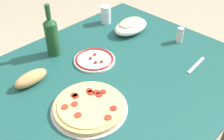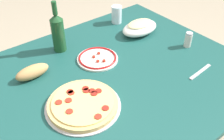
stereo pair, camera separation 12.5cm
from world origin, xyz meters
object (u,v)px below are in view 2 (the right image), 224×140
Objects in this scene: water_glass at (117,14)px; side_plate_near at (98,58)px; pepperoni_pizza at (83,104)px; wine_bottle at (58,32)px; baked_pasta_dish at (140,27)px; spice_shaker at (188,40)px; dining_table at (112,91)px; bread_loaf at (32,72)px.

water_glass is 0.43m from side_plate_near.
wine_bottle reaches higher than pepperoni_pizza.
baked_pasta_dish is 2.76× the size of spice_shaker.
baked_pasta_dish is at bearing 29.25° from dining_table.
water_glass is 0.49m from spice_shaker.
dining_table is 0.52m from spice_shaker.
dining_table is at bearing -131.40° from water_glass.
baked_pasta_dish is 0.50m from wine_bottle.
wine_bottle reaches higher than side_plate_near.
pepperoni_pizza is 1.95× the size of bread_loaf.
baked_pasta_dish is at bearing 10.49° from side_plate_near.
pepperoni_pizza is 1.35× the size of baked_pasta_dish.
spice_shaker is (0.58, -0.42, -0.07)m from wine_bottle.
bread_loaf is (-0.33, 0.08, 0.02)m from side_plate_near.
pepperoni_pizza is at bearing -158.27° from dining_table.
dining_table is at bearing 172.96° from spice_shaker.
side_plate_near is (-0.36, -0.07, -0.03)m from baked_pasta_dish.
dining_table is 0.27m from pepperoni_pizza.
wine_bottle is at bearing 72.41° from pepperoni_pizza.
side_plate_near is 2.48× the size of spice_shaker.
spice_shaker reaches higher than dining_table.
spice_shaker is at bearing -35.53° from wine_bottle.
spice_shaker is at bearing 2.37° from pepperoni_pizza.
water_glass reaches higher than spice_shaker.
baked_pasta_dish is at bearing 112.03° from spice_shaker.
bread_loaf reaches higher than side_plate_near.
bread_loaf is (-0.31, 0.22, 0.14)m from dining_table.
wine_bottle reaches higher than bread_loaf.
wine_bottle is at bearing 117.16° from side_plate_near.
spice_shaker reaches higher than bread_loaf.
spice_shaker is at bearing -74.21° from water_glass.
dining_table is 8.05× the size of bread_loaf.
pepperoni_pizza is (-0.23, -0.09, 0.12)m from dining_table.
wine_bottle is 0.46m from water_glass.
baked_pasta_dish is 2.13× the size of water_glass.
wine_bottle reaches higher than baked_pasta_dish.
baked_pasta_dish is (0.61, 0.31, 0.03)m from pepperoni_pizza.
water_glass is at bearing 96.33° from baked_pasta_dish.
water_glass reaches higher than pepperoni_pizza.
pepperoni_pizza is 2.88× the size of water_glass.
baked_pasta_dish is 1.11× the size of side_plate_near.
bread_loaf is 1.90× the size of spice_shaker.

